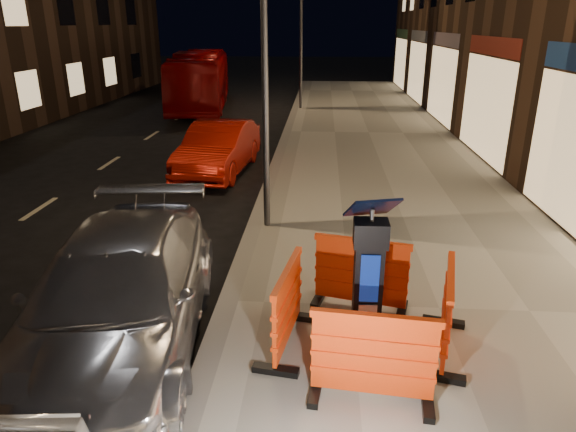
# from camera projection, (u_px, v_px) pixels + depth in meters

# --- Properties ---
(ground_plane) EXTENTS (120.00, 120.00, 0.00)m
(ground_plane) POSITION_uv_depth(u_px,v_px,m) (229.00, 310.00, 7.45)
(ground_plane) COLOR black
(ground_plane) RESTS_ON ground
(sidewalk) EXTENTS (6.00, 60.00, 0.15)m
(sidewalk) POSITION_uv_depth(u_px,v_px,m) (439.00, 312.00, 7.24)
(sidewalk) COLOR gray
(sidewalk) RESTS_ON ground
(kerb) EXTENTS (0.30, 60.00, 0.15)m
(kerb) POSITION_uv_depth(u_px,v_px,m) (228.00, 305.00, 7.42)
(kerb) COLOR slate
(kerb) RESTS_ON ground
(parking_kiosk) EXTENTS (0.69, 0.69, 1.86)m
(parking_kiosk) POSITION_uv_depth(u_px,v_px,m) (368.00, 280.00, 6.02)
(parking_kiosk) COLOR black
(parking_kiosk) RESTS_ON sidewalk
(barrier_front) EXTENTS (1.39, 0.69, 1.04)m
(barrier_front) POSITION_uv_depth(u_px,v_px,m) (373.00, 358.00, 5.27)
(barrier_front) COLOR #FF400D
(barrier_front) RESTS_ON sidewalk
(barrier_back) EXTENTS (1.43, 0.86, 1.04)m
(barrier_back) POSITION_uv_depth(u_px,v_px,m) (361.00, 274.00, 7.05)
(barrier_back) COLOR #FF400D
(barrier_back) RESTS_ON sidewalk
(barrier_kerbside) EXTENTS (0.76, 1.41, 1.04)m
(barrier_kerbside) POSITION_uv_depth(u_px,v_px,m) (287.00, 307.00, 6.22)
(barrier_kerbside) COLOR #FF400D
(barrier_kerbside) RESTS_ON sidewalk
(barrier_bldgside) EXTENTS (0.84, 1.42, 1.04)m
(barrier_bldgside) POSITION_uv_depth(u_px,v_px,m) (446.00, 313.00, 6.10)
(barrier_bldgside) COLOR #FF400D
(barrier_bldgside) RESTS_ON sidewalk
(car_silver) EXTENTS (2.67, 5.28, 1.47)m
(car_silver) POSITION_uv_depth(u_px,v_px,m) (125.00, 345.00, 6.63)
(car_silver) COLOR silver
(car_silver) RESTS_ON ground
(car_red) EXTENTS (1.83, 4.30, 1.38)m
(car_red) POSITION_uv_depth(u_px,v_px,m) (220.00, 172.00, 14.29)
(car_red) COLOR #A71207
(car_red) RESTS_ON ground
(bus_doubledecker) EXTENTS (3.53, 9.76, 2.66)m
(bus_doubledecker) POSITION_uv_depth(u_px,v_px,m) (202.00, 108.00, 25.21)
(bus_doubledecker) COLOR #8B0406
(bus_doubledecker) RESTS_ON ground
(street_lamp_mid) EXTENTS (0.12, 0.12, 6.00)m
(street_lamp_mid) POSITION_uv_depth(u_px,v_px,m) (265.00, 68.00, 9.12)
(street_lamp_mid) COLOR #3F3F44
(street_lamp_mid) RESTS_ON sidewalk
(street_lamp_far) EXTENTS (0.12, 0.12, 6.00)m
(street_lamp_far) POSITION_uv_depth(u_px,v_px,m) (301.00, 41.00, 23.13)
(street_lamp_far) COLOR #3F3F44
(street_lamp_far) RESTS_ON sidewalk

